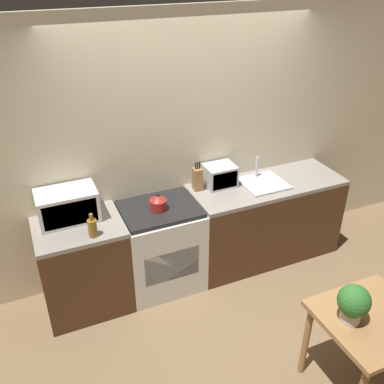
% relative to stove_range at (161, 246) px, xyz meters
% --- Properties ---
extents(ground_plane, '(16.00, 16.00, 0.00)m').
position_rel_stove_range_xyz_m(ground_plane, '(0.43, -0.60, -0.45)').
color(ground_plane, brown).
extents(wall_back, '(10.00, 0.06, 2.60)m').
position_rel_stove_range_xyz_m(wall_back, '(0.43, 0.34, 0.85)').
color(wall_back, beige).
rests_on(wall_back, ground_plane).
extents(counter_left_run, '(0.77, 0.62, 0.90)m').
position_rel_stove_range_xyz_m(counter_left_run, '(-0.76, 0.00, 0.00)').
color(counter_left_run, '#4C2D19').
rests_on(counter_left_run, ground_plane).
extents(counter_right_run, '(1.62, 0.62, 0.90)m').
position_rel_stove_range_xyz_m(counter_right_run, '(1.18, 0.00, 0.00)').
color(counter_right_run, '#4C2D19').
rests_on(counter_right_run, ground_plane).
extents(stove_range, '(0.75, 0.62, 0.90)m').
position_rel_stove_range_xyz_m(stove_range, '(0.00, 0.00, 0.00)').
color(stove_range, silver).
rests_on(stove_range, ground_plane).
extents(kettle, '(0.16, 0.16, 0.17)m').
position_rel_stove_range_xyz_m(kettle, '(-0.02, -0.03, 0.52)').
color(kettle, maroon).
rests_on(kettle, stove_range).
extents(microwave, '(0.52, 0.32, 0.29)m').
position_rel_stove_range_xyz_m(microwave, '(-0.80, 0.13, 0.60)').
color(microwave, silver).
rests_on(microwave, counter_left_run).
extents(bottle, '(0.08, 0.08, 0.22)m').
position_rel_stove_range_xyz_m(bottle, '(-0.66, -0.21, 0.54)').
color(bottle, olive).
rests_on(bottle, counter_left_run).
extents(knife_block, '(0.08, 0.09, 0.30)m').
position_rel_stove_range_xyz_m(knife_block, '(0.46, 0.17, 0.57)').
color(knife_block, '#9E7042').
rests_on(knife_block, counter_right_run).
extents(toaster_oven, '(0.30, 0.25, 0.22)m').
position_rel_stove_range_xyz_m(toaster_oven, '(0.71, 0.16, 0.56)').
color(toaster_oven, silver).
rests_on(toaster_oven, counter_right_run).
extents(sink_basin, '(0.44, 0.42, 0.24)m').
position_rel_stove_range_xyz_m(sink_basin, '(1.13, 0.01, 0.47)').
color(sink_basin, silver).
rests_on(sink_basin, counter_right_run).
extents(dining_table, '(0.73, 0.69, 0.74)m').
position_rel_stove_range_xyz_m(dining_table, '(0.96, -1.75, 0.18)').
color(dining_table, '#9E7042').
rests_on(dining_table, ground_plane).
extents(potted_plant, '(0.22, 0.22, 0.30)m').
position_rel_stove_range_xyz_m(potted_plant, '(0.78, -1.70, 0.46)').
color(potted_plant, beige).
rests_on(potted_plant, dining_table).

